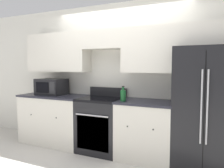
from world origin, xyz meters
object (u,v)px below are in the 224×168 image
(refrigerator, at_px, (205,108))
(bottle, at_px, (123,95))
(oven_range, at_px, (101,124))
(microwave, at_px, (52,87))

(refrigerator, distance_m, bottle, 1.21)
(oven_range, relative_size, microwave, 2.07)
(oven_range, bearing_deg, bottle, -17.92)
(microwave, bearing_deg, oven_range, -1.37)
(oven_range, bearing_deg, refrigerator, 2.31)
(refrigerator, bearing_deg, microwave, -179.16)
(oven_range, height_order, bottle, bottle)
(refrigerator, relative_size, microwave, 3.32)
(refrigerator, xyz_separation_m, microwave, (-2.74, -0.04, 0.21))
(oven_range, xyz_separation_m, bottle, (0.47, -0.15, 0.56))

